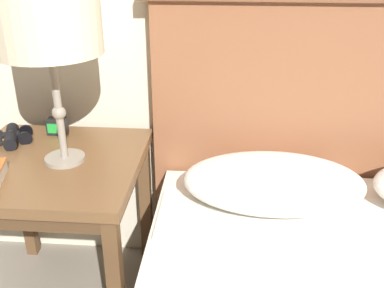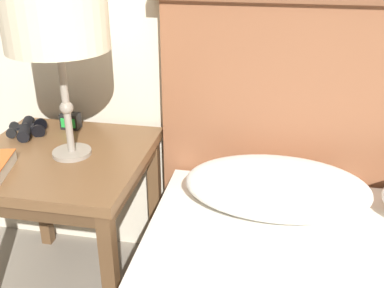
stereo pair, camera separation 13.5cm
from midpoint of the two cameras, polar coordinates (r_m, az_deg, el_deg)
nightstand at (r=1.60m, az=-19.38°, el=-4.55°), size 0.58×0.58×0.59m
table_lamp at (r=1.42m, az=-20.62°, el=13.81°), size 0.31×0.31×0.53m
binoculars_pair at (r=1.75m, az=-24.00°, el=0.86°), size 0.16×0.16×0.05m
alarm_clock at (r=1.76m, az=-18.90°, el=2.09°), size 0.07×0.05×0.06m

